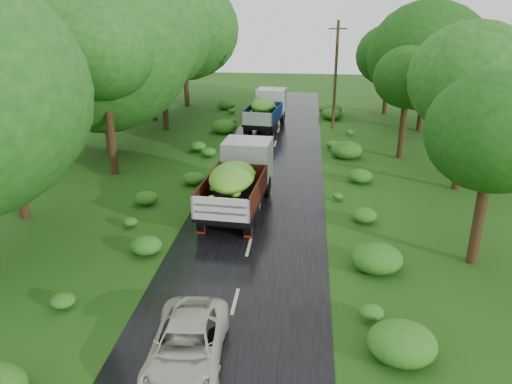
# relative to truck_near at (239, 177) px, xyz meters

# --- Properties ---
(road) EXTENTS (6.50, 80.00, 0.02)m
(road) POSITION_rel_truck_near_xyz_m (0.94, -7.07, -1.64)
(road) COLOR black
(road) RESTS_ON ground
(road_lines) EXTENTS (0.12, 69.60, 0.00)m
(road_lines) POSITION_rel_truck_near_xyz_m (0.94, -6.07, -1.63)
(road_lines) COLOR #BFB78C
(road_lines) RESTS_ON road
(truck_near) EXTENTS (2.95, 7.09, 2.91)m
(truck_near) POSITION_rel_truck_near_xyz_m (0.00, 0.00, 0.00)
(truck_near) COLOR black
(truck_near) RESTS_ON ground
(truck_far) EXTENTS (3.05, 6.78, 2.75)m
(truck_far) POSITION_rel_truck_near_xyz_m (-0.10, 16.77, -0.09)
(truck_far) COLOR black
(truck_far) RESTS_ON ground
(car) EXTENTS (2.30, 4.51, 1.22)m
(car) POSITION_rel_truck_near_xyz_m (0.05, -11.29, -1.02)
(car) COLOR beige
(car) RESTS_ON road
(utility_pole) EXTENTS (1.41, 0.49, 8.20)m
(utility_pole) POSITION_rel_truck_near_xyz_m (5.19, 16.99, 2.57)
(utility_pole) COLOR #382616
(utility_pole) RESTS_ON ground
(trees_left) EXTENTS (6.14, 36.14, 9.12)m
(trees_left) POSITION_rel_truck_near_xyz_m (-9.12, 9.74, 5.05)
(trees_left) COLOR black
(trees_left) RESTS_ON ground
(trees_right) EXTENTS (6.25, 30.60, 7.58)m
(trees_right) POSITION_rel_truck_near_xyz_m (10.84, 11.41, 3.79)
(trees_right) COLOR black
(trees_right) RESTS_ON ground
(shrubs) EXTENTS (11.90, 44.00, 0.70)m
(shrubs) POSITION_rel_truck_near_xyz_m (0.94, 1.93, -1.30)
(shrubs) COLOR #1E5C15
(shrubs) RESTS_ON ground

